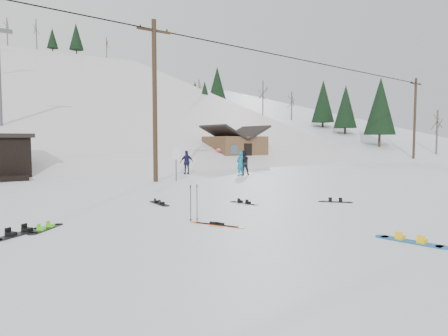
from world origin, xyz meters
TOP-DOWN VIEW (x-y plane):
  - ground at (0.00, 0.00)m, footprint 200.00×200.00m
  - ski_slope at (0.00, 55.00)m, footprint 60.00×85.24m
  - ridge_right at (38.00, 50.00)m, footprint 45.66×93.98m
  - treeline_right at (36.00, 42.00)m, footprint 20.00×60.00m
  - utility_pole at (2.00, 14.00)m, footprint 2.00×0.26m
  - utility_pole_right at (34.00, 17.00)m, footprint 2.00×0.26m
  - trail_sign at (3.10, 13.58)m, footprint 0.50×0.09m
  - lift_hut at (-5.00, 20.94)m, footprint 3.40×4.10m
  - cabin at (15.00, 24.00)m, footprint 5.39×4.40m
  - hero_snowboard at (0.97, -1.73)m, footprint 0.52×1.65m
  - hero_skis at (-1.66, 2.36)m, footprint 0.83×1.53m
  - ski_poles at (-1.88, 3.22)m, footprint 0.29×0.08m
  - board_scatter_a at (-6.30, 4.29)m, footprint 1.43×1.12m
  - board_scatter_b at (-1.33, 6.65)m, footprint 0.30×1.43m
  - board_scatter_c at (-5.63, 4.53)m, footprint 1.04×1.07m
  - board_scatter_d at (4.32, 3.19)m, footprint 0.92×1.03m
  - board_scatter_f at (1.33, 4.97)m, footprint 0.49×1.30m
  - skier_teal at (8.06, 14.04)m, footprint 0.64×0.48m
  - skier_dark at (8.67, 14.47)m, footprint 1.00×0.91m
  - skier_pink at (12.44, 22.96)m, footprint 1.22×1.03m
  - skier_navy at (5.93, 17.33)m, footprint 1.02×0.58m

SIDE VIEW (x-z plane):
  - ski_slope at x=0.00m, z-range -44.99..20.99m
  - ridge_right at x=38.00m, z-range -38.30..16.30m
  - ground at x=0.00m, z-range 0.00..0.00m
  - treeline_right at x=36.00m, z-range -5.00..5.00m
  - board_scatter_d at x=4.32m, z-range -0.02..0.07m
  - board_scatter_f at x=1.33m, z-range -0.02..0.07m
  - hero_skis at x=-1.66m, z-range -0.02..0.07m
  - board_scatter_c at x=-5.63m, z-range -0.02..0.07m
  - board_scatter_b at x=-1.33m, z-range -0.02..0.08m
  - hero_snowboard at x=0.97m, z-range -0.03..0.09m
  - board_scatter_a at x=-6.30m, z-range -0.03..0.09m
  - ski_poles at x=-1.88m, z-range 0.01..1.07m
  - skier_teal at x=8.06m, z-range 0.00..1.62m
  - skier_navy at x=5.93m, z-range 0.00..1.64m
  - skier_pink at x=12.44m, z-range 0.00..1.64m
  - skier_dark at x=8.67m, z-range 0.00..1.67m
  - trail_sign at x=3.10m, z-range 0.35..2.20m
  - lift_hut at x=-5.00m, z-range -0.01..2.74m
  - cabin at x=15.00m, z-range -0.40..3.37m
  - utility_pole at x=2.00m, z-range 0.18..9.18m
  - utility_pole_right at x=34.00m, z-range 0.18..9.18m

